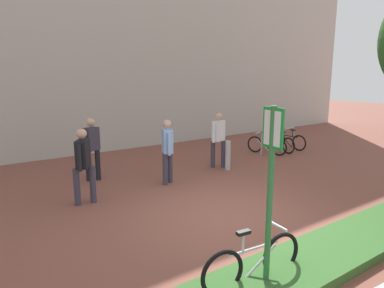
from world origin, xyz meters
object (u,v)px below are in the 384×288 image
at_px(person_casual_tan, 218,137).
at_px(person_suited_dark, 92,145).
at_px(parking_sign_post, 271,174).
at_px(person_suited_navy, 83,162).
at_px(bike_at_sign, 253,262).
at_px(bollard_steel, 228,155).
at_px(bike_rack_cluster, 278,142).
at_px(person_shirt_white, 167,148).

distance_m(person_casual_tan, person_suited_dark, 3.77).
relative_size(parking_sign_post, person_suited_navy, 1.46).
distance_m(bike_at_sign, bollard_steel, 5.91).
height_order(bike_rack_cluster, person_shirt_white, person_shirt_white).
bearing_deg(bike_at_sign, parking_sign_post, -64.82).
bearing_deg(bike_at_sign, person_shirt_white, 73.33).
bearing_deg(parking_sign_post, bollard_steel, 54.41).
bearing_deg(bike_at_sign, person_suited_dark, 91.48).
height_order(parking_sign_post, bike_rack_cluster, parking_sign_post).
relative_size(bollard_steel, person_suited_navy, 0.52).
bearing_deg(bike_rack_cluster, person_suited_dark, 176.45).
relative_size(person_casual_tan, person_shirt_white, 1.00).
bearing_deg(person_suited_dark, bollard_steel, -19.28).
distance_m(bike_at_sign, person_casual_tan, 6.21).
height_order(parking_sign_post, person_suited_navy, parking_sign_post).
distance_m(parking_sign_post, person_suited_navy, 4.71).
relative_size(parking_sign_post, bike_at_sign, 1.50).
xyz_separation_m(parking_sign_post, bike_at_sign, (-0.08, 0.17, -1.29)).
bearing_deg(person_shirt_white, parking_sign_post, -105.21).
height_order(bike_rack_cluster, person_casual_tan, person_casual_tan).
height_order(person_shirt_white, person_suited_navy, same).
relative_size(bike_rack_cluster, person_suited_dark, 1.22).
relative_size(person_casual_tan, person_suited_navy, 1.00).
bearing_deg(person_suited_navy, person_casual_tan, 9.09).
bearing_deg(parking_sign_post, person_suited_dark, 92.18).
height_order(parking_sign_post, person_casual_tan, parking_sign_post).
height_order(parking_sign_post, bollard_steel, parking_sign_post).
xyz_separation_m(person_casual_tan, person_suited_dark, (-3.66, 0.92, 0.00)).
bearing_deg(bike_at_sign, person_suited_navy, 101.70).
xyz_separation_m(bike_rack_cluster, person_suited_dark, (-6.96, 0.43, 0.63)).
distance_m(parking_sign_post, bollard_steel, 6.12).
height_order(bollard_steel, person_suited_navy, person_suited_navy).
distance_m(bike_at_sign, bike_rack_cluster, 8.80).
height_order(parking_sign_post, bike_at_sign, parking_sign_post).
xyz_separation_m(person_casual_tan, person_suited_navy, (-4.41, -0.71, 0.00)).
distance_m(bollard_steel, person_suited_navy, 4.52).
xyz_separation_m(bollard_steel, person_suited_navy, (-4.48, -0.32, 0.53)).
height_order(parking_sign_post, person_suited_dark, parking_sign_post).
xyz_separation_m(person_suited_dark, person_shirt_white, (1.53, -1.42, 0.00)).
bearing_deg(person_shirt_white, person_suited_navy, -174.72).
xyz_separation_m(parking_sign_post, person_casual_tan, (3.42, 5.26, -0.66)).
relative_size(parking_sign_post, bike_rack_cluster, 1.20).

